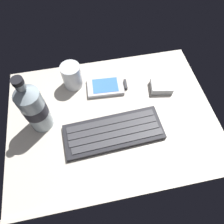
{
  "coord_description": "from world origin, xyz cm",
  "views": [
    {
      "loc": [
        -6.12,
        -30.56,
        56.12
      ],
      "look_at": [
        0.0,
        0.0,
        3.0
      ],
      "focal_mm": 32.96,
      "sensor_mm": 36.0,
      "label": 1
    }
  ],
  "objects_px": {
    "handheld_device": "(107,86)",
    "water_bottle": "(34,108)",
    "juice_cup": "(72,77)",
    "charger_block": "(161,86)",
    "keyboard": "(114,132)"
  },
  "relations": [
    {
      "from": "juice_cup",
      "to": "water_bottle",
      "type": "xyz_separation_m",
      "value": [
        -0.11,
        -0.13,
        0.05
      ]
    },
    {
      "from": "handheld_device",
      "to": "keyboard",
      "type": "bearing_deg",
      "value": -94.35
    },
    {
      "from": "keyboard",
      "to": "water_bottle",
      "type": "height_order",
      "value": "water_bottle"
    },
    {
      "from": "handheld_device",
      "to": "juice_cup",
      "type": "xyz_separation_m",
      "value": [
        -0.11,
        0.04,
        0.03
      ]
    },
    {
      "from": "juice_cup",
      "to": "water_bottle",
      "type": "bearing_deg",
      "value": -129.34
    },
    {
      "from": "water_bottle",
      "to": "charger_block",
      "type": "xyz_separation_m",
      "value": [
        0.4,
        0.06,
        -0.08
      ]
    },
    {
      "from": "handheld_device",
      "to": "water_bottle",
      "type": "bearing_deg",
      "value": -156.6
    },
    {
      "from": "water_bottle",
      "to": "handheld_device",
      "type": "bearing_deg",
      "value": 23.4
    },
    {
      "from": "keyboard",
      "to": "water_bottle",
      "type": "distance_m",
      "value": 0.23
    },
    {
      "from": "juice_cup",
      "to": "water_bottle",
      "type": "height_order",
      "value": "water_bottle"
    },
    {
      "from": "handheld_device",
      "to": "water_bottle",
      "type": "relative_size",
      "value": 0.63
    },
    {
      "from": "charger_block",
      "to": "juice_cup",
      "type": "bearing_deg",
      "value": 165.23
    },
    {
      "from": "keyboard",
      "to": "charger_block",
      "type": "height_order",
      "value": "charger_block"
    },
    {
      "from": "handheld_device",
      "to": "charger_block",
      "type": "height_order",
      "value": "charger_block"
    },
    {
      "from": "handheld_device",
      "to": "water_bottle",
      "type": "xyz_separation_m",
      "value": [
        -0.22,
        -0.09,
        0.08
      ]
    }
  ]
}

